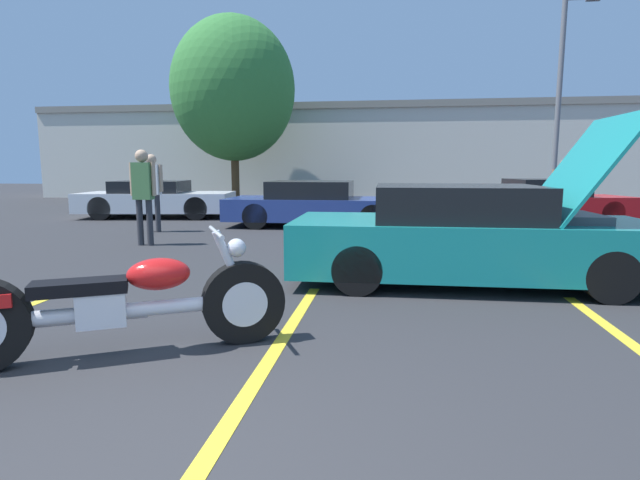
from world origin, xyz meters
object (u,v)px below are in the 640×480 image
object	(u,v)px
light_pole	(562,94)
tree_background	(233,89)
spectator_by_show_car	(563,191)
spectator_midground	(143,188)
spectator_near_motorcycle	(152,186)
parked_car_mid_row	(317,205)
motorcycle	(120,305)
parked_car_right_row	(549,202)
show_car_hood_open	(470,236)
parked_car_left_row	(156,199)

from	to	relation	value
light_pole	tree_background	bearing A→B (deg)	175.10
light_pole	spectator_by_show_car	size ratio (longest dim) A/B	4.32
spectator_by_show_car	spectator_midground	xyz separation A→B (m)	(-8.41, -2.55, 0.11)
spectator_by_show_car	spectator_midground	world-z (taller)	spectator_midground
spectator_near_motorcycle	spectator_by_show_car	bearing A→B (deg)	3.92
spectator_by_show_car	spectator_midground	size ratio (longest dim) A/B	0.91
parked_car_mid_row	spectator_near_motorcycle	world-z (taller)	spectator_near_motorcycle
light_pole	parked_car_mid_row	distance (m)	10.34
motorcycle	parked_car_mid_row	bearing A→B (deg)	61.00
parked_car_mid_row	parked_car_right_row	distance (m)	6.41
parked_car_right_row	spectator_near_motorcycle	bearing A→B (deg)	-171.07
show_car_hood_open	parked_car_right_row	xyz separation A→B (m)	(3.24, 7.76, -0.06)
parked_car_mid_row	spectator_near_motorcycle	size ratio (longest dim) A/B	2.55
motorcycle	parked_car_left_row	size ratio (longest dim) A/B	0.52
show_car_hood_open	light_pole	bearing A→B (deg)	68.05
parked_car_left_row	show_car_hood_open	bearing A→B (deg)	-51.43
spectator_near_motorcycle	spectator_midground	bearing A→B (deg)	-68.04
light_pole	spectator_midground	world-z (taller)	light_pole
parked_car_mid_row	spectator_near_motorcycle	xyz separation A→B (m)	(-3.58, -1.70, 0.53)
spectator_near_motorcycle	light_pole	bearing A→B (deg)	34.78
light_pole	parked_car_left_row	bearing A→B (deg)	-160.49
show_car_hood_open	tree_background	bearing A→B (deg)	118.50
parked_car_mid_row	spectator_midground	xyz separation A→B (m)	(-2.81, -3.62, 0.55)
spectator_near_motorcycle	spectator_midground	world-z (taller)	spectator_midground
show_car_hood_open	parked_car_mid_row	xyz separation A→B (m)	(-2.92, 6.00, -0.06)
parked_car_mid_row	parked_car_left_row	xyz separation A→B (m)	(-5.12, 1.56, -0.01)
light_pole	parked_car_right_row	size ratio (longest dim) A/B	1.68
show_car_hood_open	parked_car_mid_row	bearing A→B (deg)	115.24
tree_background	spectator_near_motorcycle	size ratio (longest dim) A/B	4.10
parked_car_mid_row	parked_car_left_row	bearing A→B (deg)	162.59
parked_car_left_row	spectator_near_motorcycle	xyz separation A→B (m)	(1.54, -3.27, 0.53)
parked_car_mid_row	motorcycle	bearing A→B (deg)	-91.80
spectator_midground	tree_background	bearing A→B (deg)	98.48
spectator_by_show_car	spectator_near_motorcycle	bearing A→B (deg)	-176.08
parked_car_left_row	spectator_near_motorcycle	distance (m)	3.65
parked_car_mid_row	spectator_near_motorcycle	bearing A→B (deg)	-155.03
show_car_hood_open	spectator_midground	world-z (taller)	show_car_hood_open
spectator_midground	light_pole	bearing A→B (deg)	42.92
tree_background	parked_car_mid_row	world-z (taller)	tree_background
motorcycle	spectator_by_show_car	distance (m)	9.88
light_pole	spectator_by_show_car	bearing A→B (deg)	-105.74
spectator_midground	spectator_near_motorcycle	bearing A→B (deg)	111.96
light_pole	motorcycle	distance (m)	17.39
parked_car_right_row	parked_car_left_row	bearing A→B (deg)	170.37
light_pole	spectator_near_motorcycle	world-z (taller)	light_pole
parked_car_mid_row	light_pole	bearing A→B (deg)	38.17
parked_car_left_row	spectator_by_show_car	bearing A→B (deg)	-21.98
motorcycle	spectator_near_motorcycle	size ratio (longest dim) A/B	1.35
parked_car_right_row	spectator_near_motorcycle	size ratio (longest dim) A/B	2.39
tree_background	spectator_midground	distance (m)	11.38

